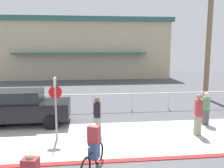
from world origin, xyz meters
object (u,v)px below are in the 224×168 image
(cyclist_black_1, at_px, (93,148))
(pedestrian_1, at_px, (97,117))
(stop_sign_bike_lane, at_px, (55,100))
(pedestrian_0, at_px, (198,116))
(car_black_1, at_px, (22,107))
(pedestrian_2, at_px, (206,110))

(cyclist_black_1, bearing_deg, pedestrian_1, 84.89)
(stop_sign_bike_lane, height_order, pedestrian_1, stop_sign_bike_lane)
(pedestrian_0, height_order, pedestrian_1, pedestrian_0)
(cyclist_black_1, bearing_deg, stop_sign_bike_lane, 118.42)
(stop_sign_bike_lane, xyz_separation_m, pedestrian_1, (1.67, 0.39, -0.90))
(car_black_1, height_order, pedestrian_2, car_black_1)
(pedestrian_0, bearing_deg, pedestrian_1, 173.26)
(pedestrian_0, relative_size, pedestrian_1, 1.07)
(pedestrian_0, bearing_deg, car_black_1, 163.68)
(car_black_1, height_order, cyclist_black_1, car_black_1)
(stop_sign_bike_lane, distance_m, car_black_1, 2.97)
(stop_sign_bike_lane, xyz_separation_m, car_black_1, (-1.87, 2.17, -0.81))
(pedestrian_0, relative_size, pedestrian_2, 1.12)
(cyclist_black_1, height_order, pedestrian_2, pedestrian_2)
(car_black_1, relative_size, pedestrian_2, 2.75)
(stop_sign_bike_lane, relative_size, pedestrian_0, 1.42)
(stop_sign_bike_lane, bearing_deg, pedestrian_0, -1.14)
(pedestrian_1, height_order, pedestrian_2, pedestrian_1)
(pedestrian_2, bearing_deg, stop_sign_bike_lane, -170.71)
(cyclist_black_1, distance_m, pedestrian_0, 5.16)
(stop_sign_bike_lane, relative_size, car_black_1, 0.58)
(car_black_1, distance_m, pedestrian_1, 3.96)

